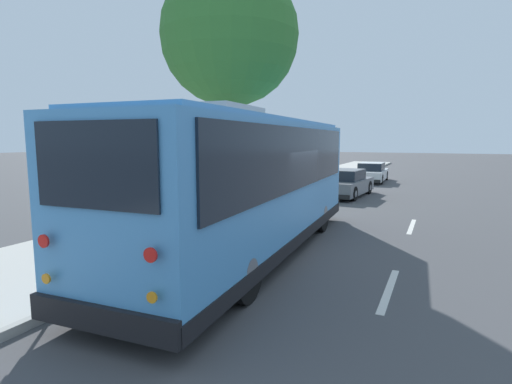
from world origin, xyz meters
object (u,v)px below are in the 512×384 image
Objects in this scene: shuttle_bus at (252,179)px; fire_hydrant at (299,189)px; sign_post_far at (62,242)px; parked_sedan_gray at (346,184)px; street_tree at (231,28)px; parked_sedan_white at (372,173)px.

fire_hydrant is (8.55, 1.69, -1.29)m from shuttle_bus.
parked_sedan_gray is at bearing -6.50° from sign_post_far.
street_tree is (-7.03, 2.52, 5.93)m from parked_sedan_gray.
fire_hydrant is (-2.37, 1.59, -0.06)m from parked_sedan_gray.
street_tree reaches higher than parked_sedan_white.
sign_post_far is (-22.38, 1.74, 0.42)m from parked_sedan_white.
shuttle_bus is at bearing -24.61° from sign_post_far.
parked_sedan_gray reaches higher than parked_sedan_white.
parked_sedan_white is 22.45m from sign_post_far.
parked_sedan_gray is 2.86m from fire_hydrant.
street_tree is (3.89, 2.62, 4.70)m from shuttle_bus.
street_tree is 11.27× the size of fire_hydrant.
sign_post_far is at bearing 179.56° from fire_hydrant.
shuttle_bus is 4.37m from sign_post_far.
street_tree is (-14.59, 2.57, 5.96)m from parked_sedan_white.
street_tree is at bearing 164.48° from parked_sedan_gray.
sign_post_far is at bearing -173.89° from street_tree.
shuttle_bus is 2.23× the size of parked_sedan_gray.
parked_sedan_gray is 2.79× the size of sign_post_far.
shuttle_bus reaches higher than sign_post_far.
sign_post_far is (-7.79, -0.83, -5.54)m from street_tree.
shuttle_bus is at bearing -175.27° from parked_sedan_gray.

